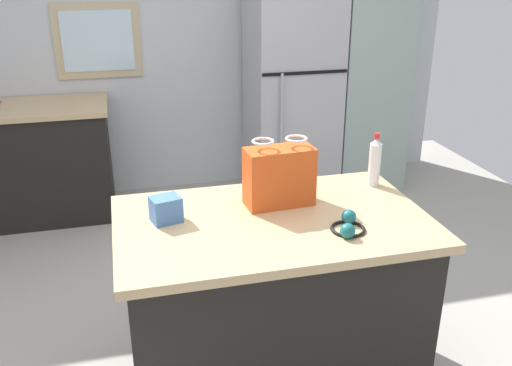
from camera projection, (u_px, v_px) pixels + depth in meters
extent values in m
plane|color=#ADA89E|center=(220.00, 359.00, 2.93)|extent=(6.16, 6.16, 0.00)
cube|color=silver|center=(160.00, 31.00, 4.65)|extent=(5.13, 0.10, 2.77)
cube|color=#CCB78C|center=(98.00, 41.00, 4.51)|extent=(0.68, 0.04, 0.60)
cube|color=white|center=(98.00, 41.00, 4.49)|extent=(0.56, 0.02, 0.48)
cube|color=black|center=(272.00, 307.00, 2.64)|extent=(1.31, 0.78, 0.85)
cube|color=tan|center=(273.00, 222.00, 2.47)|extent=(1.39, 0.86, 0.04)
cube|color=#B7B7BC|center=(292.00, 91.00, 4.70)|extent=(0.71, 0.67, 1.82)
cube|color=black|center=(305.00, 73.00, 4.31)|extent=(0.69, 0.01, 0.02)
cylinder|color=#B7B7BC|center=(281.00, 125.00, 4.40)|extent=(0.02, 0.02, 0.82)
cube|color=#9EB2A8|center=(367.00, 62.00, 4.77)|extent=(0.60, 0.63, 2.24)
cube|color=black|center=(12.00, 166.00, 4.36)|extent=(1.50, 0.65, 0.87)
cube|color=tan|center=(2.00, 110.00, 4.19)|extent=(1.54, 0.69, 0.04)
cube|color=#DB511E|center=(279.00, 177.00, 2.55)|extent=(0.32, 0.17, 0.27)
torus|color=white|center=(263.00, 141.00, 2.47)|extent=(0.11, 0.11, 0.01)
torus|color=white|center=(296.00, 139.00, 2.50)|extent=(0.11, 0.11, 0.01)
cube|color=#4775B7|center=(166.00, 209.00, 2.42)|extent=(0.15, 0.13, 0.11)
cylinder|color=white|center=(374.00, 165.00, 2.78)|extent=(0.06, 0.06, 0.22)
cone|color=white|center=(377.00, 141.00, 2.73)|extent=(0.05, 0.05, 0.03)
cylinder|color=red|center=(377.00, 136.00, 2.72)|extent=(0.03, 0.03, 0.02)
torus|color=black|center=(348.00, 229.00, 2.35)|extent=(0.20, 0.20, 0.01)
sphere|color=#19666B|center=(348.00, 231.00, 2.28)|extent=(0.06, 0.06, 0.06)
sphere|color=#19666B|center=(349.00, 217.00, 2.40)|extent=(0.06, 0.06, 0.06)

